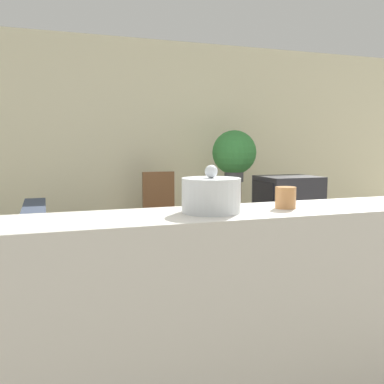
# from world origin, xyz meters

# --- Properties ---
(ground_plane) EXTENTS (14.00, 14.00, 0.00)m
(ground_plane) POSITION_xyz_m (0.00, 0.00, 0.00)
(ground_plane) COLOR beige
(wall_back) EXTENTS (9.00, 0.06, 2.70)m
(wall_back) POSITION_xyz_m (0.00, 3.43, 1.35)
(wall_back) COLOR beige
(wall_back) RESTS_ON ground_plane
(couch) EXTENTS (0.97, 1.96, 0.78)m
(couch) POSITION_xyz_m (-0.88, 1.51, 0.27)
(couch) COLOR #384256
(couch) RESTS_ON ground_plane
(tv_stand) EXTENTS (0.73, 0.58, 0.54)m
(tv_stand) POSITION_xyz_m (1.43, 1.92, 0.27)
(tv_stand) COLOR brown
(tv_stand) RESTS_ON ground_plane
(television) EXTENTS (0.64, 0.55, 0.45)m
(television) POSITION_xyz_m (1.43, 1.92, 0.76)
(television) COLOR #232328
(television) RESTS_ON tv_stand
(wooden_chair) EXTENTS (0.44, 0.44, 1.00)m
(wooden_chair) POSITION_xyz_m (0.19, 2.74, 0.54)
(wooden_chair) COLOR brown
(wooden_chair) RESTS_ON ground_plane
(plant_stand) EXTENTS (0.19, 0.19, 0.87)m
(plant_stand) POSITION_xyz_m (1.13, 2.70, 0.43)
(plant_stand) COLOR brown
(plant_stand) RESTS_ON ground_plane
(potted_plant) EXTENTS (0.55, 0.55, 0.64)m
(potted_plant) POSITION_xyz_m (1.13, 2.70, 1.22)
(potted_plant) COLOR #4C4C51
(potted_plant) RESTS_ON plant_stand
(foreground_counter) EXTENTS (2.98, 0.44, 1.04)m
(foreground_counter) POSITION_xyz_m (0.00, -0.49, 0.52)
(foreground_counter) COLOR beige
(foreground_counter) RESTS_ON ground_plane
(decorative_bowl) EXTENTS (0.25, 0.25, 0.20)m
(decorative_bowl) POSITION_xyz_m (-0.45, -0.49, 1.11)
(decorative_bowl) COLOR silver
(decorative_bowl) RESTS_ON foreground_counter
(candle_jar) EXTENTS (0.09, 0.09, 0.10)m
(candle_jar) POSITION_xyz_m (-0.08, -0.49, 1.09)
(candle_jar) COLOR #C6844C
(candle_jar) RESTS_ON foreground_counter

